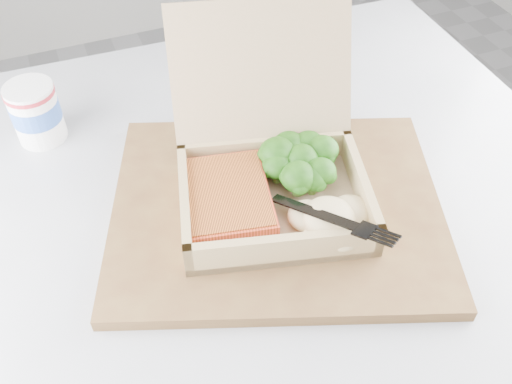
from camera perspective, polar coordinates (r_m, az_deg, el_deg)
name	(u,v)px	position (r m, az deg, el deg)	size (l,w,h in m)	color
cafe_table	(275,300)	(0.85, 1.92, -10.73)	(0.87, 0.87, 0.75)	black
serving_tray	(277,208)	(0.69, 2.08, -1.61)	(0.39, 0.31, 0.02)	brown
takeout_container	(270,158)	(0.67, 1.38, 3.43)	(0.27, 0.28, 0.19)	#A38362
salmon_fillet	(227,199)	(0.65, -2.89, -0.74)	(0.10, 0.13, 0.03)	#EA4D2D
broccoli_pile	(301,165)	(0.69, 4.54, 2.72)	(0.10, 0.10, 0.04)	#2F791B
mashed_potatoes	(329,218)	(0.63, 7.32, -2.59)	(0.10, 0.09, 0.03)	beige
plastic_fork	(298,202)	(0.63, 4.21, -1.05)	(0.09, 0.15, 0.03)	black
paper_cup	(35,111)	(0.82, -21.21, 7.55)	(0.07, 0.07, 0.08)	white
receipt	(256,108)	(0.84, -0.02, 8.36)	(0.08, 0.16, 0.00)	white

